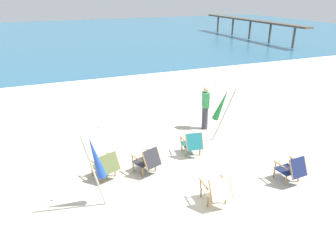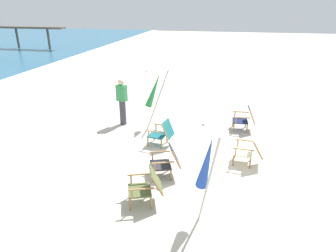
% 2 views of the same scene
% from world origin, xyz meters
% --- Properties ---
extents(ground_plane, '(80.00, 80.00, 0.00)m').
position_xyz_m(ground_plane, '(0.00, 0.00, 0.00)').
color(ground_plane, beige).
extents(beach_chair_back_left, '(0.68, 0.78, 0.81)m').
position_xyz_m(beach_chair_back_left, '(1.21, 0.97, 0.43)').
color(beach_chair_back_left, '#196066').
rests_on(beach_chair_back_left, ground).
extents(beach_chair_far_center, '(0.63, 0.75, 0.80)m').
position_xyz_m(beach_chair_far_center, '(2.95, -1.48, 0.43)').
color(beach_chair_far_center, '#19234C').
rests_on(beach_chair_far_center, ground).
extents(beach_chair_front_left, '(0.79, 0.87, 0.80)m').
position_xyz_m(beach_chair_front_left, '(-0.44, 0.47, 0.43)').
color(beach_chair_front_left, '#28282D').
rests_on(beach_chair_front_left, ground).
extents(beach_chair_front_right, '(0.65, 0.82, 0.78)m').
position_xyz_m(beach_chair_front_right, '(0.60, -1.53, 0.42)').
color(beach_chair_front_right, beige).
rests_on(beach_chair_front_right, ground).
extents(beach_chair_mid_center, '(0.79, 0.88, 0.80)m').
position_xyz_m(beach_chair_mid_center, '(-1.57, 0.66, 0.43)').
color(beach_chair_mid_center, '#515B33').
rests_on(beach_chair_mid_center, ground).
extents(umbrella_furled_blue, '(0.61, 0.48, 2.06)m').
position_xyz_m(umbrella_furled_blue, '(-2.03, -0.59, 1.35)').
color(umbrella_furled_blue, '#B7B2A8').
rests_on(umbrella_furled_blue, ground).
extents(umbrella_furled_green, '(0.50, 0.79, 2.00)m').
position_xyz_m(umbrella_furled_green, '(2.54, 1.55, 1.31)').
color(umbrella_furled_green, '#B7B2A8').
rests_on(umbrella_furled_green, ground).
extents(person_near_chairs, '(0.28, 0.38, 1.63)m').
position_xyz_m(person_near_chairs, '(2.60, 2.71, 0.84)').
color(person_near_chairs, '#383842').
rests_on(person_near_chairs, ground).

